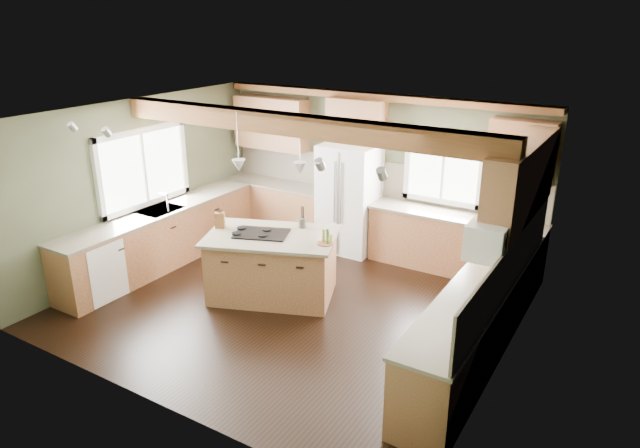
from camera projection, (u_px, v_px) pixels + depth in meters
The scene contains 37 objects.
floor at pixel (294, 304), 7.86m from camera, with size 5.60×5.60×0.00m, color black.
ceiling at pixel (290, 115), 6.96m from camera, with size 5.60×5.60×0.00m, color silver.
wall_back at pixel (376, 172), 9.41m from camera, with size 5.60×5.60×0.00m, color #424A34.
wall_left at pixel (141, 184), 8.77m from camera, with size 5.00×5.00×0.00m, color #424A34.
wall_right at pixel (511, 261), 6.05m from camera, with size 5.00×5.00×0.00m, color #424A34.
ceiling_beam at pixel (294, 125), 7.06m from camera, with size 5.55×0.26×0.26m, color brown.
soffit_trim at pixel (376, 97), 8.90m from camera, with size 5.55×0.20×0.10m, color brown.
backsplash_back at pixel (376, 178), 9.43m from camera, with size 5.58×0.03×0.58m, color brown.
backsplash_right at pixel (510, 267), 6.12m from camera, with size 0.03×3.70×0.58m, color brown.
base_cab_back_left at pixel (279, 208), 10.34m from camera, with size 2.02×0.60×0.88m, color brown.
counter_back_left at pixel (278, 184), 10.18m from camera, with size 2.06×0.64×0.04m, color #50473B.
base_cab_back_right at pixel (453, 244), 8.74m from camera, with size 2.62×0.60×0.88m, color brown.
counter_back_right at pixel (456, 216), 8.58m from camera, with size 2.66×0.64×0.04m, color #50473B.
base_cab_left at pixel (163, 238), 8.97m from camera, with size 0.60×3.70×0.88m, color brown.
counter_left at pixel (160, 211), 8.81m from camera, with size 0.64×3.74×0.04m, color #50473B.
base_cab_right at pixel (477, 323), 6.53m from camera, with size 0.60×3.70×0.88m, color brown.
counter_right at pixel (480, 287), 6.37m from camera, with size 0.64×3.74×0.04m, color #50473B.
upper_cab_back_left at pixel (271, 123), 10.01m from camera, with size 1.40×0.35×0.90m, color brown.
upper_cab_over_fridge at pixel (357, 121), 9.12m from camera, with size 0.96×0.35×0.70m, color brown.
upper_cab_right at pixel (521, 180), 6.62m from camera, with size 0.35×2.20×0.90m, color brown.
upper_cab_back_corner at pixel (522, 152), 7.92m from camera, with size 0.90×0.35×0.90m, color brown.
window_left at pixel (143, 168), 8.72m from camera, with size 0.04×1.60×1.05m, color white.
window_back at pixel (444, 167), 8.75m from camera, with size 1.10×0.04×1.00m, color white.
sink at pixel (160, 210), 8.80m from camera, with size 0.50×0.65×0.03m, color #262628.
faucet at pixel (168, 203), 8.67m from camera, with size 0.02×0.02×0.28m, color #B2B2B7.
dishwasher at pixel (94, 269), 7.92m from camera, with size 0.60×0.60×0.84m, color white.
oven at pixel (435, 382), 5.50m from camera, with size 0.60×0.72×0.84m, color white.
microwave at pixel (491, 237), 6.03m from camera, with size 0.40×0.70×0.38m, color white.
pendant_left at pixel (239, 165), 7.53m from camera, with size 0.18×0.18×0.16m, color #B2B2B7.
pendant_right at pixel (300, 168), 7.39m from camera, with size 0.18×0.18×0.16m, color #B2B2B7.
refrigerator at pixel (349, 198), 9.39m from camera, with size 0.90×0.74×1.80m, color silver.
island at pixel (272, 267), 7.96m from camera, with size 1.66×1.01×0.88m, color brown.
island_top at pixel (271, 236), 7.80m from camera, with size 1.77×1.12×0.04m, color #50473B.
cooktop at pixel (262, 234), 7.82m from camera, with size 0.72×0.48×0.02m, color black.
knife_block at pixel (220, 220), 8.03m from camera, with size 0.13×0.10×0.22m, color brown.
utensil_crock at pixel (302, 223), 8.04m from camera, with size 0.11×0.11×0.14m, color #413A34.
bottle_tray at pixel (325, 236), 7.46m from camera, with size 0.23×0.23×0.21m, color brown, non-canonical shape.
Camera 1 is at (3.94, -5.78, 3.78)m, focal length 32.00 mm.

